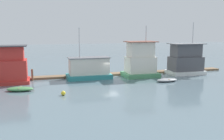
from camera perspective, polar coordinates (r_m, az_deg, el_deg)
The scene contains 12 objects.
ground_plane at distance 38.11m, azimuth -0.43°, elevation -1.85°, with size 200.00×200.00×0.00m, color slate.
dock_walkway at distance 40.47m, azimuth -1.42°, elevation -1.00°, with size 42.40×1.77×0.30m, color brown.
houseboat_red at distance 36.96m, azimuth -23.44°, elevation 0.77°, with size 6.46×3.80×5.20m.
houseboat_teal at distance 37.66m, azimuth -5.30°, elevation 0.31°, with size 6.64×3.31×7.63m.
houseboat_green at distance 39.24m, azimuth 6.51°, elevation 1.97°, with size 5.31×4.01×7.94m.
houseboat_white at distance 43.08m, azimuth 16.49°, elevation 2.11°, with size 5.83×3.66×8.48m.
dinghy_green at distance 31.96m, azimuth -20.28°, elevation -4.09°, with size 3.38×2.10×0.50m.
dinghy_grey at distance 36.35m, azimuth 12.44°, elevation -2.24°, with size 3.30×1.71×0.44m.
mooring_post_far_right at distance 37.88m, azimuth -17.76°, elevation -1.07°, with size 0.30×0.30×1.67m, color brown.
mooring_post_near_left at distance 44.41m, azimuth 15.17°, elevation 0.53°, with size 0.31×0.31×1.75m, color brown.
mooring_post_far_left at distance 42.12m, azimuth 9.71°, elevation 0.49°, with size 0.20×0.20×2.07m, color brown.
buoy_yellow at distance 28.53m, azimuth -11.07°, elevation -5.21°, with size 0.51×0.51×0.51m, color yellow.
Camera 1 is at (-10.38, -35.96, 7.18)m, focal length 40.00 mm.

